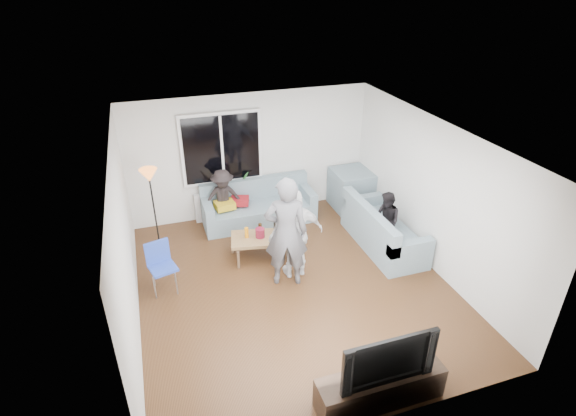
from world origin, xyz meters
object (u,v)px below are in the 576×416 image
object	(u,v)px
player_left	(286,232)
spectator_right	(386,221)
spectator_back	(223,199)
player_right	(296,234)
television	(385,354)
sofa_back_section	(259,203)
side_chair	(163,269)
sofa_right_section	(384,226)
tv_console	(380,388)
coffee_table	(262,246)
floor_lamp	(154,208)

from	to	relation	value
player_left	spectator_right	bearing A→B (deg)	-152.84
spectator_back	player_right	bearing A→B (deg)	-65.79
spectator_back	television	distance (m)	4.90
sofa_back_section	spectator_right	distance (m)	2.62
sofa_back_section	side_chair	world-z (taller)	side_chair
sofa_right_section	side_chair	size ratio (longest dim) A/B	2.33
sofa_right_section	player_left	world-z (taller)	player_left
sofa_back_section	player_left	bearing A→B (deg)	-92.57
tv_console	sofa_right_section	bearing A→B (deg)	60.60
sofa_back_section	television	distance (m)	4.79
side_chair	spectator_right	bearing A→B (deg)	-15.05
sofa_back_section	sofa_right_section	world-z (taller)	same
player_right	sofa_right_section	bearing A→B (deg)	-171.04
coffee_table	television	world-z (taller)	television
coffee_table	player_right	size ratio (longest dim) A/B	0.68
sofa_back_section	player_right	distance (m)	2.02
tv_console	spectator_back	bearing A→B (deg)	101.31
sofa_right_section	coffee_table	world-z (taller)	sofa_right_section
player_left	sofa_back_section	bearing A→B (deg)	-77.20
sofa_back_section	spectator_right	xyz separation A→B (m)	(2.01, -1.69, 0.14)
side_chair	sofa_right_section	bearing A→B (deg)	-14.37
floor_lamp	player_left	world-z (taller)	player_left
side_chair	player_right	bearing A→B (deg)	-22.13
side_chair	floor_lamp	world-z (taller)	floor_lamp
spectator_right	tv_console	size ratio (longest dim) A/B	0.70
sofa_right_section	player_right	bearing A→B (deg)	100.23
television	player_left	bearing A→B (deg)	97.27
side_chair	tv_console	distance (m)	3.82
sofa_back_section	spectator_back	size ratio (longest dim) A/B	1.84
player_right	player_left	bearing A→B (deg)	32.42
player_left	coffee_table	bearing A→B (deg)	-62.57
spectator_back	tv_console	size ratio (longest dim) A/B	0.78
sofa_right_section	spectator_back	bearing A→B (deg)	58.53
side_chair	coffee_table	bearing A→B (deg)	-0.71
sofa_back_section	side_chair	xyz separation A→B (m)	(-2.06, -1.73, 0.01)
sofa_right_section	player_right	size ratio (longest dim) A/B	1.24
side_chair	floor_lamp	distance (m)	1.52
sofa_right_section	tv_console	distance (m)	3.60
sofa_right_section	coffee_table	bearing A→B (deg)	80.45
player_left	spectator_right	distance (m)	2.18
coffee_table	tv_console	bearing A→B (deg)	-81.54
player_left	player_right	bearing A→B (deg)	-130.93
spectator_back	sofa_back_section	bearing A→B (deg)	-1.00
sofa_right_section	side_chair	bearing A→B (deg)	91.27
floor_lamp	television	xyz separation A→B (m)	(2.31, -4.52, 0.00)
spectator_right	side_chair	bearing A→B (deg)	-94.80
tv_console	floor_lamp	bearing A→B (deg)	117.03
coffee_table	side_chair	bearing A→B (deg)	-165.08
coffee_table	tv_console	size ratio (longest dim) A/B	0.69
spectator_right	coffee_table	bearing A→B (deg)	-106.11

